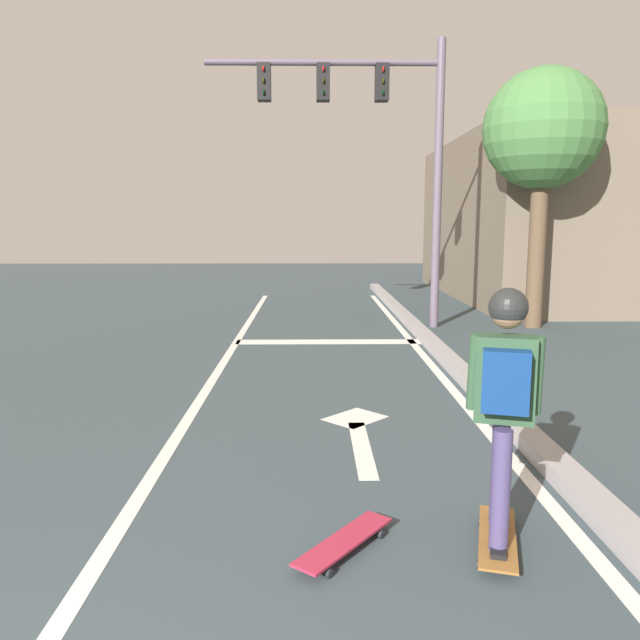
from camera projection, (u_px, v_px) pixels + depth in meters
The scene contains 11 objects.
lane_line_center at pixel (202, 396), 7.09m from camera, with size 0.12×20.00×0.01m, color white.
lane_line_curbside at pixel (457, 395), 7.13m from camera, with size 0.12×20.00×0.01m, color white.
stop_bar at pixel (329, 342), 10.37m from camera, with size 3.10×0.40×0.01m, color white.
lane_arrow_stem at pixel (362, 448), 5.46m from camera, with size 0.16×1.40×0.01m, color white.
lane_arrow_head at pixel (355, 418), 6.30m from camera, with size 0.56×0.44×0.01m, color white.
curb_strip at pixel (479, 390), 7.13m from camera, with size 0.24×24.00×0.14m, color #9C9698.
skateboard at pixel (497, 537), 3.78m from camera, with size 0.43×0.83×0.08m.
skater at pixel (505, 386), 3.61m from camera, with size 0.42×0.59×1.53m.
spare_skateboard at pixel (344, 542), 3.72m from camera, with size 0.65×0.76×0.08m.
traffic_signal_mast at pixel (371, 123), 11.27m from camera, with size 4.35×0.34×5.27m.
roadside_tree at pixel (543, 132), 11.29m from camera, with size 2.18×2.18×4.78m.
Camera 1 is at (1.56, -0.89, 1.97)m, focal length 34.63 mm.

